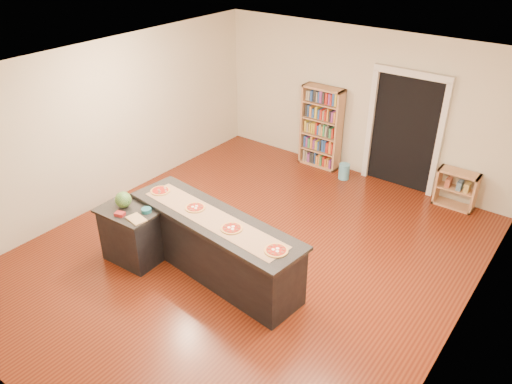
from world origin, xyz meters
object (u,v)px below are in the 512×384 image
Objects in this scene: side_counter at (132,234)px; bookshelf at (321,127)px; kitchen_island at (215,245)px; watermelon at (123,200)px; low_shelf at (456,189)px; waste_bin at (344,171)px.

bookshelf is at bearing 79.80° from side_counter.
bookshelf reaches higher than kitchen_island.
side_counter is (-1.19, -0.48, -0.03)m from kitchen_island.
kitchen_island is 1.47m from watermelon.
low_shelf is at bearing 50.31° from side_counter.
side_counter reaches higher than waste_bin.
low_shelf is at bearing 6.51° from waste_bin.
bookshelf is at bearing 80.98° from watermelon.
kitchen_island is 11.89× the size of watermelon.
waste_bin is at bearing 70.28° from side_counter.
watermelon is at bearing -108.54° from waste_bin.
kitchen_island is at bearing -91.52° from waste_bin.
kitchen_island is 1.71× the size of bookshelf.
kitchen_island is 9.13× the size of waste_bin.
watermelon is at bearing -154.00° from kitchen_island.
bookshelf reaches higher than low_shelf.
watermelon is (-3.43, -4.38, 0.64)m from low_shelf.
side_counter is 0.53× the size of bookshelf.
waste_bin is at bearing 71.46° from watermelon.
side_counter is at bearing -97.62° from bookshelf.
bookshelf is 6.97× the size of watermelon.
low_shelf is 5.60m from watermelon.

